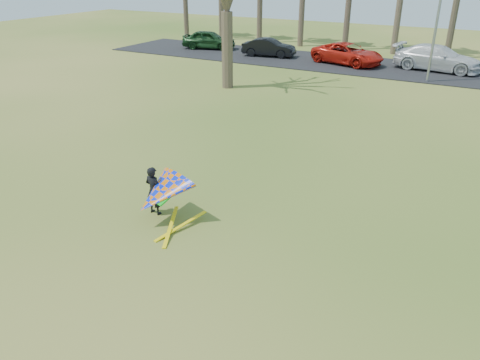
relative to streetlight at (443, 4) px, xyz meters
The scene contains 8 objects.
ground 22.55m from the streetlight, 95.61° to the right, with size 100.00×100.00×0.00m, color #295B13.
parking_strip 5.77m from the streetlight, 125.75° to the left, with size 46.00×7.00×0.06m, color black.
streetlight is the anchor object (origin of this frame).
car_0 18.88m from the streetlight, 168.67° to the left, with size 1.77×4.39×1.50m, color #163818.
car_1 13.14m from the streetlight, 166.72° to the left, with size 1.41×4.04×1.33m, color black.
car_2 7.66m from the streetlight, 154.70° to the left, with size 2.38×5.16×1.43m, color red.
car_3 5.12m from the streetlight, 92.94° to the left, with size 2.29×5.63×1.63m, color silver.
kite_flyer 22.01m from the streetlight, 100.46° to the right, with size 2.13×2.39×2.02m.
Camera 1 is at (5.73, -8.38, 6.62)m, focal length 35.00 mm.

